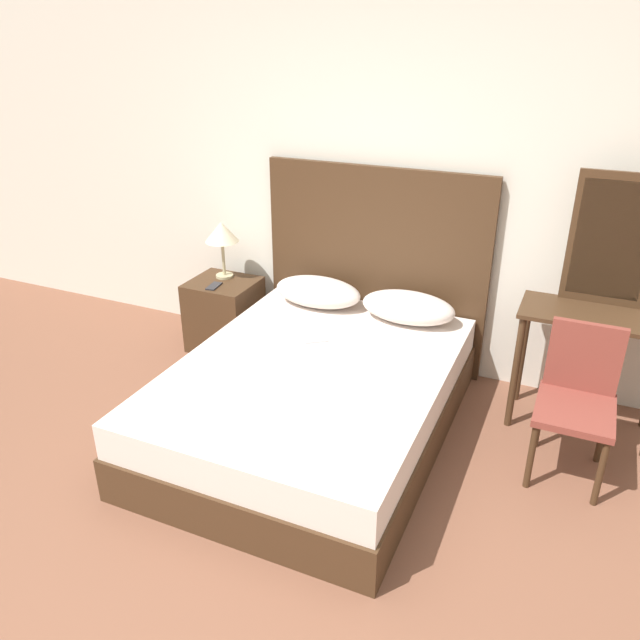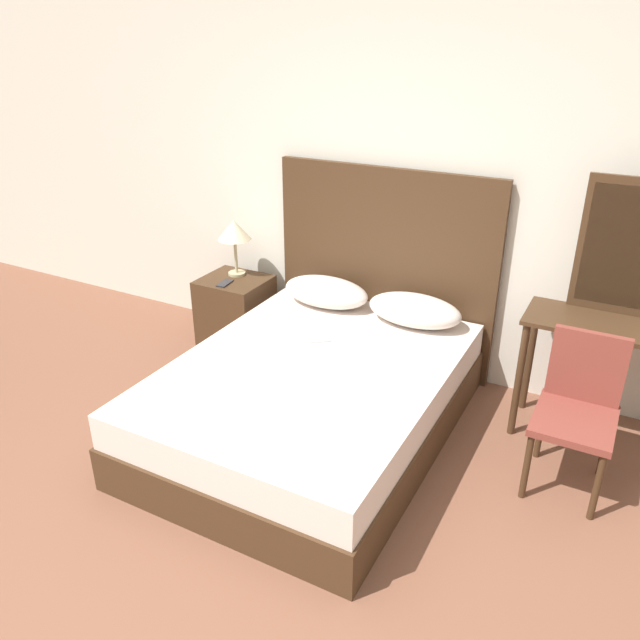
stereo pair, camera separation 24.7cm
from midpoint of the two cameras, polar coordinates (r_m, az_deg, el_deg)
name	(u,v)px [view 2 (the right image)]	position (r m, az deg, el deg)	size (l,w,h in m)	color
ground_plane	(177,602)	(3.05, -10.48, -24.09)	(16.00, 16.00, 0.00)	brown
wall_back	(406,181)	(4.35, 9.48, 12.39)	(10.00, 0.06, 2.70)	silver
bed	(312,399)	(3.83, 1.12, -7.26)	(1.55, 2.08, 0.48)	#422B19
headboard	(384,270)	(4.49, 7.43, 4.57)	(1.63, 0.05, 1.45)	#422B19
pillow_left	(326,292)	(4.45, 2.14, 2.56)	(0.64, 0.35, 0.20)	silver
pillow_right	(414,310)	(4.23, 10.29, 0.86)	(0.64, 0.35, 0.20)	silver
phone_on_bed	(318,340)	(3.98, 1.63, -1.87)	(0.16, 0.15, 0.01)	#B7B7BC
nightstand	(236,312)	(4.90, -6.28, 0.75)	(0.49, 0.45, 0.55)	#422B19
table_lamp	(234,232)	(4.77, -6.37, 8.01)	(0.25, 0.25, 0.44)	tan
phone_on_nightstand	(225,283)	(4.71, -7.22, 3.33)	(0.09, 0.16, 0.01)	#232328
vanity_desk	(600,349)	(3.99, 25.83, -2.41)	(0.86, 0.41, 0.78)	#422B19
vanity_mirror	(622,247)	(3.96, 27.56, 5.91)	(0.47, 0.03, 0.79)	#422B19
chair	(578,404)	(3.65, 24.39, -7.02)	(0.41, 0.46, 0.85)	brown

